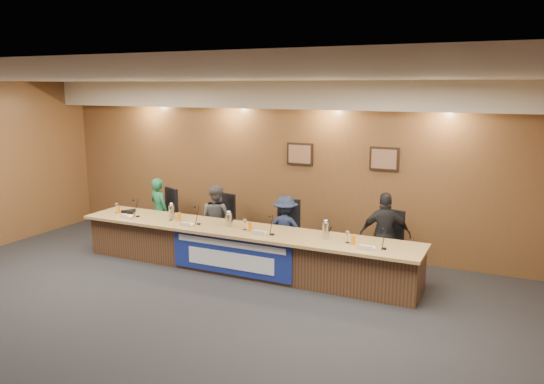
{
  "coord_description": "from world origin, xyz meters",
  "views": [
    {
      "loc": [
        4.17,
        -5.22,
        3.11
      ],
      "look_at": [
        0.4,
        2.74,
        1.34
      ],
      "focal_mm": 35.0,
      "sensor_mm": 36.0,
      "label": 1
    }
  ],
  "objects": [
    {
      "name": "banner",
      "position": [
        0.0,
        1.99,
        0.38
      ],
      "size": [
        2.2,
        0.02,
        0.65
      ],
      "primitive_type": "cube",
      "color": "navy",
      "rests_on": "dais_body"
    },
    {
      "name": "juice_glass_c",
      "position": [
        0.23,
        2.26,
        0.82
      ],
      "size": [
        0.06,
        0.06,
        0.15
      ],
      "primitive_type": "cylinder",
      "color": "orange",
      "rests_on": "dais_top"
    },
    {
      "name": "wall_back",
      "position": [
        0.0,
        4.0,
        1.6
      ],
      "size": [
        10.0,
        0.04,
        3.2
      ],
      "primitive_type": "cube",
      "color": "brown",
      "rests_on": "floor"
    },
    {
      "name": "office_chair_a",
      "position": [
        -2.29,
        3.24,
        0.48
      ],
      "size": [
        0.63,
        0.63,
        0.08
      ],
      "primitive_type": "cube",
      "rotation": [
        0.0,
        0.0,
        -0.41
      ],
      "color": "black",
      "rests_on": "floor"
    },
    {
      "name": "wall_photo_left",
      "position": [
        0.4,
        3.97,
        1.85
      ],
      "size": [
        0.52,
        0.04,
        0.42
      ],
      "primitive_type": "cube",
      "color": "black",
      "rests_on": "wall_back"
    },
    {
      "name": "panelist_a",
      "position": [
        -2.29,
        3.14,
        0.66
      ],
      "size": [
        0.56,
        0.46,
        1.32
      ],
      "primitive_type": "imported",
      "rotation": [
        0.0,
        0.0,
        2.8
      ],
      "color": "#195D39",
      "rests_on": "floor"
    },
    {
      "name": "water_glass_d",
      "position": [
        1.88,
        2.32,
        0.84
      ],
      "size": [
        0.08,
        0.08,
        0.18
      ],
      "primitive_type": "cylinder",
      "color": "silver",
      "rests_on": "dais_top"
    },
    {
      "name": "carafe_mid",
      "position": [
        -0.24,
        2.38,
        0.86
      ],
      "size": [
        0.11,
        0.11,
        0.22
      ],
      "primitive_type": "cylinder",
      "color": "silver",
      "rests_on": "dais_top"
    },
    {
      "name": "speakerphone",
      "position": [
        -2.45,
        2.44,
        0.78
      ],
      "size": [
        0.32,
        0.32,
        0.05
      ],
      "primitive_type": "cylinder",
      "color": "black",
      "rests_on": "dais_top"
    },
    {
      "name": "nameplate_d",
      "position": [
        2.23,
        2.08,
        0.8
      ],
      "size": [
        0.24,
        0.08,
        0.1
      ],
      "primitive_type": "cube",
      "rotation": [
        0.31,
        0.0,
        0.0
      ],
      "color": "white",
      "rests_on": "dais_top"
    },
    {
      "name": "office_chair_b",
      "position": [
        -0.96,
        3.24,
        0.48
      ],
      "size": [
        0.56,
        0.56,
        0.08
      ],
      "primitive_type": "cube",
      "rotation": [
        0.0,
        0.0,
        -0.18
      ],
      "color": "black",
      "rests_on": "floor"
    },
    {
      "name": "office_chair_d",
      "position": [
        2.27,
        3.24,
        0.48
      ],
      "size": [
        0.56,
        0.56,
        0.08
      ],
      "primitive_type": "cube",
      "rotation": [
        0.0,
        0.0,
        -0.19
      ],
      "color": "black",
      "rests_on": "floor"
    },
    {
      "name": "ceiling",
      "position": [
        0.0,
        0.0,
        3.2
      ],
      "size": [
        10.0,
        8.0,
        0.04
      ],
      "primitive_type": "cube",
      "color": "silver",
      "rests_on": "wall_back"
    },
    {
      "name": "carafe_left",
      "position": [
        -1.46,
        2.42,
        0.87
      ],
      "size": [
        0.11,
        0.11,
        0.24
      ],
      "primitive_type": "cylinder",
      "color": "silver",
      "rests_on": "dais_top"
    },
    {
      "name": "dais_top",
      "position": [
        0.0,
        2.35,
        0.72
      ],
      "size": [
        6.1,
        0.95,
        0.05
      ],
      "primitive_type": "cube",
      "color": "#9D7E49",
      "rests_on": "dais_body"
    },
    {
      "name": "dais_body",
      "position": [
        0.0,
        2.4,
        0.35
      ],
      "size": [
        6.0,
        0.8,
        0.7
      ],
      "primitive_type": "cube",
      "color": "#4A2F1D",
      "rests_on": "floor"
    },
    {
      "name": "microphone_c",
      "position": [
        0.65,
        2.22,
        0.76
      ],
      "size": [
        0.07,
        0.07,
        0.02
      ],
      "primitive_type": "cylinder",
      "color": "black",
      "rests_on": "dais_top"
    },
    {
      "name": "panelist_b",
      "position": [
        -0.96,
        3.14,
        0.64
      ],
      "size": [
        0.7,
        0.59,
        1.28
      ],
      "primitive_type": "imported",
      "rotation": [
        0.0,
        0.0,
        2.96
      ],
      "color": "#4C4D51",
      "rests_on": "floor"
    },
    {
      "name": "water_glass_a",
      "position": [
        -2.66,
        2.34,
        0.84
      ],
      "size": [
        0.08,
        0.08,
        0.18
      ],
      "primitive_type": "cylinder",
      "color": "silver",
      "rests_on": "dais_top"
    },
    {
      "name": "floor",
      "position": [
        0.0,
        0.0,
        0.0
      ],
      "size": [
        10.0,
        10.0,
        0.0
      ],
      "primitive_type": "plane",
      "color": "black",
      "rests_on": "ground"
    },
    {
      "name": "carafe_right",
      "position": [
        1.5,
        2.38,
        0.88
      ],
      "size": [
        0.11,
        0.11,
        0.26
      ],
      "primitive_type": "cylinder",
      "color": "silver",
      "rests_on": "dais_top"
    },
    {
      "name": "water_glass_b",
      "position": [
        -1.39,
        2.3,
        0.84
      ],
      "size": [
        0.08,
        0.08,
        0.18
      ],
      "primitive_type": "cylinder",
      "color": "silver",
      "rests_on": "dais_top"
    },
    {
      "name": "banner_text_upper",
      "position": [
        0.0,
        1.97,
        0.58
      ],
      "size": [
        2.0,
        0.01,
        0.1
      ],
      "primitive_type": "cube",
      "color": "silver",
      "rests_on": "banner"
    },
    {
      "name": "nameplate_c",
      "position": [
        0.44,
        2.13,
        0.8
      ],
      "size": [
        0.24,
        0.08,
        0.1
      ],
      "primitive_type": "cube",
      "rotation": [
        0.31,
        0.0,
        0.0
      ],
      "color": "white",
      "rests_on": "dais_top"
    },
    {
      "name": "banner_text_lower",
      "position": [
        0.0,
        1.97,
        0.3
      ],
      "size": [
        1.6,
        0.01,
        0.28
      ],
      "primitive_type": "cube",
      "color": "silver",
      "rests_on": "banner"
    },
    {
      "name": "microphone_a",
      "position": [
        -2.1,
        2.25,
        0.76
      ],
      "size": [
        0.07,
        0.07,
        0.02
      ],
      "primitive_type": "cylinder",
      "color": "black",
      "rests_on": "dais_top"
    },
    {
      "name": "soffit",
      "position": [
        0.0,
        3.75,
        2.95
      ],
      "size": [
        10.0,
        0.5,
        0.5
      ],
      "primitive_type": "cube",
      "color": "beige",
      "rests_on": "wall_back"
    },
    {
      "name": "juice_glass_a",
      "position": [
        -2.56,
        2.26,
        0.82
      ],
      "size": [
        0.06,
        0.06,
        0.15
      ],
      "primitive_type": "cylinder",
      "color": "orange",
      "rests_on": "dais_top"
    },
    {
      "name": "panelist_c",
      "position": [
        0.48,
        3.14,
        0.6
      ],
      "size": [
        0.83,
        0.54,
        1.21
      ],
      "primitive_type": "imported",
      "rotation": [
        0.0,
        0.0,
        3.27
      ],
      "color": "#17213C",
      "rests_on": "floor"
    },
    {
      "name": "water_glass_c",
      "position": [
        0.11,
        2.3,
        0.84
      ],
      "size": [
        0.08,
        0.08,
        0.18
      ],
      "primitive_type": "cylinder",
      "color": "silver",
      "rests_on": "dais_top"
    },
    {
      "name": "microphone_d",
      "position": [
        2.46,
        2.24,
        0.76
      ],
      "size": [
        0.07,
        0.07,
        0.02
      ],
      "primitive_type": "cylinder",
      "color": "black",
      "rests_on": "dais_top"
    },
    {
      "name": "wall_photo_right",
      "position": [
        2.0,
        3.97,
        1.85
      ],
      "size": [
        0.52,
        0.04,
        0.42
      ],
      "primitive_type": "cube",
      "color": "black",
      "rests_on": "wall_back"
    },
    {
      "name": "juice_glass_d",
      "position": [
        1.98,
        2.27,
        0.82
      ],
      "size": [
        0.06,
        0.06,
        0.15
      ],
      "primitive_type": "cylinder",
      "color": "orange",
      "rests_on": "dais_top"
    },
    {
      "name": "nameplate_b",
      "position": [
        -0.93,
        2.06,
        0.8
      ],
      "size": [
        0.24,
        0.08,
        0.1
      ],
      "primitive_type": "cube",
      "rotation": [
        0.31,
        0.0,
        0.0
      ],
      "color": "white",
      "rests_on": "dais_top"
    },
    {
      "name": "nameplate_a",
      "position": [
        -2.25,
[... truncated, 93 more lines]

